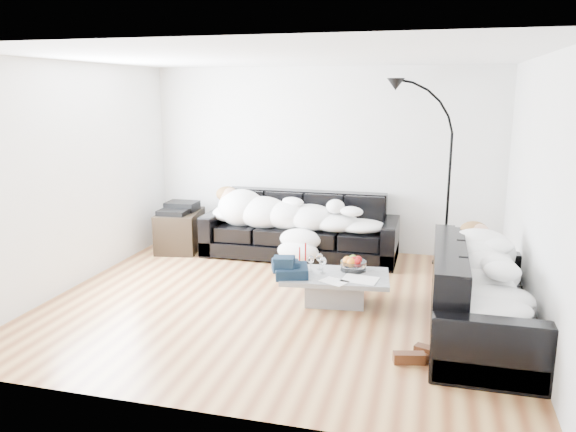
% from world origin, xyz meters
% --- Properties ---
extents(ground, '(5.00, 5.00, 0.00)m').
position_xyz_m(ground, '(0.00, 0.00, 0.00)').
color(ground, brown).
rests_on(ground, ground).
extents(wall_back, '(5.00, 0.02, 2.60)m').
position_xyz_m(wall_back, '(0.00, 2.25, 1.30)').
color(wall_back, silver).
rests_on(wall_back, ground).
extents(wall_left, '(0.02, 4.50, 2.60)m').
position_xyz_m(wall_left, '(-2.50, 0.00, 1.30)').
color(wall_left, silver).
rests_on(wall_left, ground).
extents(wall_right, '(0.02, 4.50, 2.60)m').
position_xyz_m(wall_right, '(2.50, 0.00, 1.30)').
color(wall_right, silver).
rests_on(wall_right, ground).
extents(ceiling, '(5.00, 5.00, 0.00)m').
position_xyz_m(ceiling, '(0.00, 0.00, 2.60)').
color(ceiling, white).
rests_on(ceiling, ground).
extents(sofa_back, '(2.67, 0.92, 0.87)m').
position_xyz_m(sofa_back, '(-0.21, 1.73, 0.44)').
color(sofa_back, black).
rests_on(sofa_back, ground).
extents(sofa_right, '(0.91, 2.12, 0.86)m').
position_xyz_m(sofa_right, '(2.05, -0.37, 0.43)').
color(sofa_right, black).
rests_on(sofa_right, ground).
extents(sleeper_back, '(2.26, 0.78, 0.45)m').
position_xyz_m(sleeper_back, '(-0.21, 1.68, 0.65)').
color(sleeper_back, white).
rests_on(sleeper_back, sofa_back).
extents(sleeper_right, '(0.77, 1.81, 0.44)m').
position_xyz_m(sleeper_right, '(2.05, -0.37, 0.64)').
color(sleeper_right, white).
rests_on(sleeper_right, sofa_right).
extents(teal_cushion, '(0.42, 0.38, 0.20)m').
position_xyz_m(teal_cushion, '(1.99, 0.28, 0.72)').
color(teal_cushion, '#0E6245').
rests_on(teal_cushion, sofa_right).
extents(coffee_table, '(1.21, 0.79, 0.33)m').
position_xyz_m(coffee_table, '(0.59, 0.09, 0.17)').
color(coffee_table, '#939699').
rests_on(coffee_table, ground).
extents(fruit_bowl, '(0.34, 0.34, 0.17)m').
position_xyz_m(fruit_bowl, '(0.75, 0.28, 0.42)').
color(fruit_bowl, white).
rests_on(fruit_bowl, coffee_table).
extents(wine_glass_a, '(0.09, 0.09, 0.18)m').
position_xyz_m(wine_glass_a, '(0.38, 0.22, 0.42)').
color(wine_glass_a, white).
rests_on(wine_glass_a, coffee_table).
extents(wine_glass_b, '(0.07, 0.07, 0.17)m').
position_xyz_m(wine_glass_b, '(0.30, 0.14, 0.42)').
color(wine_glass_b, white).
rests_on(wine_glass_b, coffee_table).
extents(wine_glass_c, '(0.09, 0.09, 0.18)m').
position_xyz_m(wine_glass_c, '(0.44, 0.09, 0.42)').
color(wine_glass_c, white).
rests_on(wine_glass_c, coffee_table).
extents(candle_left, '(0.04, 0.04, 0.22)m').
position_xyz_m(candle_left, '(0.15, 0.26, 0.44)').
color(candle_left, maroon).
rests_on(candle_left, coffee_table).
extents(candle_right, '(0.06, 0.06, 0.25)m').
position_xyz_m(candle_right, '(0.19, 0.35, 0.46)').
color(candle_right, maroon).
rests_on(candle_right, coffee_table).
extents(newspaper_a, '(0.40, 0.32, 0.01)m').
position_xyz_m(newspaper_a, '(0.86, -0.02, 0.34)').
color(newspaper_a, silver).
rests_on(newspaper_a, coffee_table).
extents(newspaper_b, '(0.33, 0.29, 0.01)m').
position_xyz_m(newspaper_b, '(0.61, -0.15, 0.34)').
color(newspaper_b, silver).
rests_on(newspaper_b, coffee_table).
extents(navy_jacket, '(0.38, 0.32, 0.18)m').
position_xyz_m(navy_jacket, '(0.10, -0.14, 0.50)').
color(navy_jacket, black).
rests_on(navy_jacket, coffee_table).
extents(shoes, '(0.47, 0.35, 0.10)m').
position_xyz_m(shoes, '(1.52, -1.03, 0.05)').
color(shoes, '#472311').
rests_on(shoes, ground).
extents(av_cabinet, '(0.69, 0.90, 0.56)m').
position_xyz_m(av_cabinet, '(-1.97, 1.63, 0.28)').
color(av_cabinet, black).
rests_on(av_cabinet, ground).
extents(stereo, '(0.45, 0.36, 0.13)m').
position_xyz_m(stereo, '(-1.97, 1.63, 0.63)').
color(stereo, black).
rests_on(stereo, av_cabinet).
extents(floor_lamp, '(0.82, 0.43, 2.14)m').
position_xyz_m(floor_lamp, '(1.75, 1.87, 1.07)').
color(floor_lamp, black).
rests_on(floor_lamp, ground).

